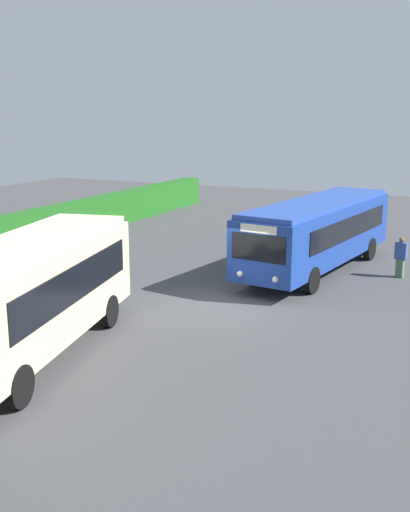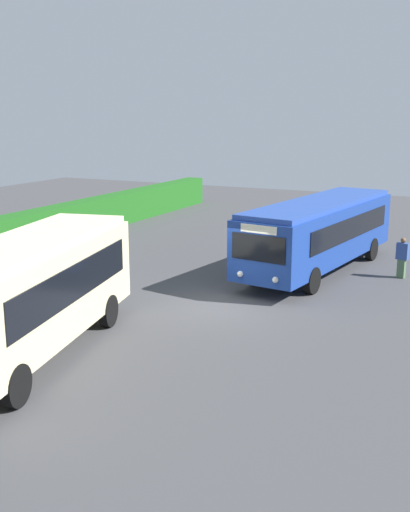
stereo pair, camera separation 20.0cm
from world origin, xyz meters
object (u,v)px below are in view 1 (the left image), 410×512
Objects in this scene: person_left at (5,295)px; bus_cream at (29,291)px; bus_blue at (318,230)px; person_center at (401,257)px.

bus_cream is at bearing -172.25° from person_left.
person_left is at bearing -137.93° from bus_cream.
bus_cream is 0.87× the size of bus_blue.
bus_blue is 6.14× the size of person_left.
bus_blue is (12.44, -4.41, -0.13)m from bus_cream.
bus_cream reaches higher than person_left.
bus_cream is 5.36× the size of person_left.
person_left is (-10.57, 7.07, -0.81)m from bus_blue.
person_center is at bearing 136.38° from bus_cream.
person_left is 15.10m from person_center.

